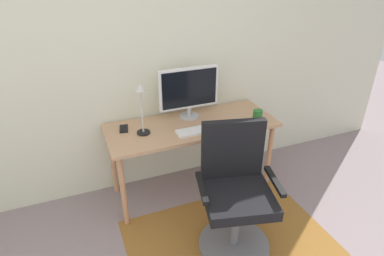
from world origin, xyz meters
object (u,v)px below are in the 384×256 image
Objects in this scene: keyboard at (202,130)px; office_chair at (235,201)px; coffee_cup at (258,116)px; desk_lamp at (141,103)px; monitor at (189,90)px; cell_phone at (124,129)px; computer_mouse at (231,124)px; desk at (192,131)px.

keyboard is 0.43× the size of office_chair.
office_chair is (0.01, -0.60, -0.29)m from keyboard.
desk_lamp is at bearing 171.09° from coffee_cup.
keyboard is at bearing -90.83° from monitor.
monitor is 3.90× the size of cell_phone.
coffee_cup is at bearing -3.07° from computer_mouse.
office_chair is at bearing -113.87° from computer_mouse.
monitor is at bearing 18.86° from desk_lamp.
computer_mouse is 0.26m from coffee_cup.
computer_mouse is at bearing 80.04° from office_chair.
monitor is 0.49m from desk_lamp.
keyboard is 0.99× the size of desk_lamp.
coffee_cup is at bearing 62.11° from office_chair.
monitor is at bearing 89.17° from keyboard.
office_chair reaches higher than computer_mouse.
monitor is at bearing 13.41° from cell_phone.
desk_lamp is (-0.74, 0.14, 0.25)m from computer_mouse.
office_chair is at bearing -43.97° from cell_phone.
coffee_cup reaches higher than cell_phone.
desk_lamp is at bearing 136.66° from office_chair.
keyboard is 0.67m from office_chair.
computer_mouse is at bearing -48.06° from monitor.
cell_phone is at bearing 162.56° from computer_mouse.
coffee_cup is 1.03m from desk_lamp.
computer_mouse is at bearing -0.82° from keyboard.
cell_phone is at bearing 139.03° from office_chair.
desk is 0.37m from monitor.
desk_lamp is (-0.47, -0.16, 0.01)m from monitor.
desk is at bearing 153.39° from computer_mouse.
desk is at bearing -1.26° from cell_phone.
desk is 0.17m from keyboard.
office_chair is (0.48, -0.74, -0.56)m from desk_lamp.
computer_mouse is 0.74× the size of cell_phone.
keyboard is 0.55m from desk_lamp.
cell_phone is 1.10m from office_chair.
desk is at bearing 106.90° from office_chair.
desk is 0.56m from desk_lamp.
monitor is 5.20× the size of coffee_cup.
computer_mouse is (0.27, -0.30, -0.24)m from monitor.
desk_lamp is (-0.46, 0.14, 0.26)m from keyboard.
cell_phone is 0.33m from desk_lamp.
desk is at bearing 163.52° from coffee_cup.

